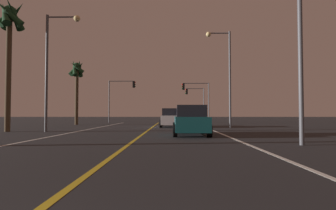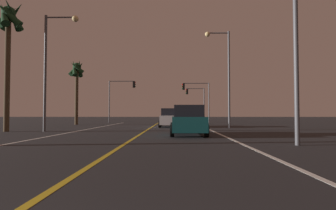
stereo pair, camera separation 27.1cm
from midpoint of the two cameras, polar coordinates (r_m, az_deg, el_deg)
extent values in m
cube|color=silver|center=(15.24, 11.81, -6.44)|extent=(0.16, 42.12, 0.01)
cube|color=silver|center=(16.34, -23.22, -6.02)|extent=(0.16, 42.12, 0.01)
cube|color=gold|center=(15.06, -6.34, -6.52)|extent=(0.16, 42.12, 0.01)
cylinder|color=black|center=(25.88, -1.61, -3.83)|extent=(0.22, 0.68, 0.68)
cylinder|color=black|center=(25.87, 2.38, -3.83)|extent=(0.22, 0.68, 0.68)
cylinder|color=black|center=(23.18, -1.88, -4.06)|extent=(0.22, 0.68, 0.68)
cylinder|color=black|center=(23.17, 2.58, -4.06)|extent=(0.22, 0.68, 0.68)
cube|color=silver|center=(24.50, 0.37, -3.19)|extent=(1.80, 4.30, 0.80)
cube|color=black|center=(24.24, 0.37, -1.51)|extent=(1.60, 2.10, 0.64)
cube|color=red|center=(22.41, -1.19, -3.06)|extent=(0.24, 0.08, 0.16)
cube|color=red|center=(22.40, 1.88, -3.06)|extent=(0.24, 0.08, 0.16)
cylinder|color=black|center=(16.67, 0.96, -4.93)|extent=(0.22, 0.68, 0.68)
cylinder|color=black|center=(16.78, 7.14, -4.89)|extent=(0.22, 0.68, 0.68)
cylinder|color=black|center=(13.97, 1.02, -5.52)|extent=(0.22, 0.68, 0.68)
cylinder|color=black|center=(14.10, 8.39, -5.47)|extent=(0.22, 0.68, 0.68)
cube|color=#145156|center=(15.34, 4.36, -3.99)|extent=(1.80, 4.30, 0.80)
cube|color=black|center=(15.08, 4.41, -1.29)|extent=(1.60, 2.10, 0.64)
cube|color=red|center=(13.21, 2.34, -3.91)|extent=(0.24, 0.08, 0.16)
cube|color=red|center=(13.30, 7.53, -3.88)|extent=(0.24, 0.08, 0.16)
cylinder|color=#4C4C51|center=(36.84, 8.53, 0.50)|extent=(0.14, 0.14, 5.46)
cylinder|color=#4C4C51|center=(36.85, 5.85, 4.67)|extent=(3.45, 0.10, 0.10)
cube|color=black|center=(36.69, 3.16, 3.98)|extent=(0.28, 0.36, 0.90)
sphere|color=red|center=(36.71, 2.91, 4.45)|extent=(0.20, 0.20, 0.20)
sphere|color=#3C2706|center=(36.68, 2.91, 3.99)|extent=(0.20, 0.20, 0.20)
sphere|color=#063816|center=(36.65, 2.91, 3.52)|extent=(0.20, 0.20, 0.20)
cylinder|color=#4C4C51|center=(37.52, -12.76, 0.72)|extent=(0.14, 0.14, 5.77)
cylinder|color=#4C4C51|center=(37.40, -10.18, 5.07)|extent=(3.41, 0.10, 0.10)
cube|color=black|center=(37.06, -7.59, 4.42)|extent=(0.28, 0.36, 0.90)
sphere|color=red|center=(37.08, -7.34, 4.89)|extent=(0.20, 0.20, 0.20)
sphere|color=#3C2706|center=(37.04, -7.34, 4.43)|extent=(0.20, 0.20, 0.20)
sphere|color=#063816|center=(37.01, -7.34, 3.96)|extent=(0.20, 0.20, 0.20)
cylinder|color=#4C4C51|center=(42.29, 7.51, 0.04)|extent=(0.14, 0.14, 5.24)
cylinder|color=#4C4C51|center=(42.31, 5.70, 3.52)|extent=(2.67, 0.10, 0.10)
cube|color=black|center=(42.18, 3.89, 2.92)|extent=(0.28, 0.36, 0.90)
sphere|color=red|center=(42.19, 3.67, 3.33)|extent=(0.20, 0.20, 0.20)
sphere|color=#3C2706|center=(42.17, 3.67, 2.92)|extent=(0.20, 0.20, 0.20)
sphere|color=#063816|center=(42.14, 3.67, 2.52)|extent=(0.20, 0.20, 0.20)
cylinder|color=#4C4C51|center=(11.89, 25.96, 12.10)|extent=(0.18, 0.18, 8.12)
cylinder|color=#4C4C51|center=(20.02, -25.01, 6.27)|extent=(0.18, 0.18, 8.00)
cylinder|color=#4C4C51|center=(20.50, -22.17, 17.12)|extent=(2.04, 0.10, 0.10)
sphere|color=#F9D88C|center=(20.11, -19.37, 17.16)|extent=(0.44, 0.44, 0.44)
cylinder|color=#4C4C51|center=(23.60, 12.86, 5.40)|extent=(0.18, 0.18, 8.39)
cylinder|color=#4C4C51|center=(24.27, 10.59, 14.95)|extent=(1.84, 0.10, 0.10)
sphere|color=#F9D88C|center=(24.10, 8.37, 14.81)|extent=(0.44, 0.44, 0.44)
cylinder|color=#473826|center=(21.28, -31.42, 5.83)|extent=(0.36, 0.36, 7.96)
sphere|color=#19381E|center=(22.22, -31.23, 16.70)|extent=(0.90, 0.90, 0.90)
cone|color=#19381E|center=(22.02, -30.54, 16.45)|extent=(0.57, 2.10, 1.97)
cone|color=#19381E|center=(22.36, -30.62, 16.17)|extent=(2.17, 1.18, 1.99)
cone|color=#19381E|center=(22.45, -31.41, 16.11)|extent=(1.45, 1.44, 1.74)
cone|color=#19381E|center=(22.11, -32.02, 16.40)|extent=(1.56, 1.54, 1.98)
cone|color=#19381E|center=(21.90, -31.41, 16.57)|extent=(2.01, 1.17, 1.89)
cylinder|color=#473826|center=(30.97, -19.28, 1.69)|extent=(0.36, 0.36, 6.18)
sphere|color=#19381E|center=(31.35, -19.22, 7.80)|extent=(0.90, 0.90, 0.90)
cone|color=#19381E|center=(31.30, -18.67, 7.53)|extent=(1.10, 2.21, 1.88)
cone|color=#19381E|center=(31.55, -18.87, 7.45)|extent=(1.58, 1.03, 1.66)
cone|color=#19381E|center=(31.55, -19.56, 7.46)|extent=(1.31, 1.64, 1.90)
cone|color=#19381E|center=(31.25, -19.76, 7.55)|extent=(1.32, 1.59, 2.02)
cone|color=#19381E|center=(31.03, -19.25, 7.62)|extent=(1.68, 1.00, 1.47)
camera|label=1|loc=(0.14, -89.36, -0.02)|focal=28.34mm
camera|label=2|loc=(0.14, 90.64, 0.02)|focal=28.34mm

